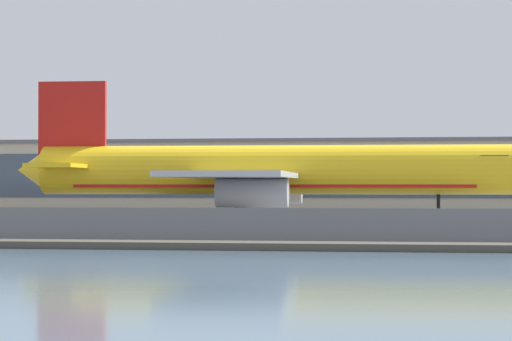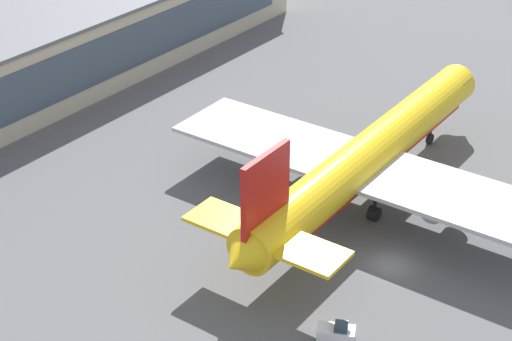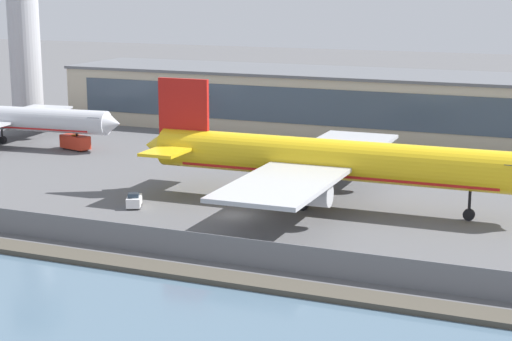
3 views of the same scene
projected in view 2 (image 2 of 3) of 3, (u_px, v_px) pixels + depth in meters
ground_plane at (391, 265)px, 82.36m from camera, size 500.00×500.00×0.00m
cargo_jet_yellow at (367, 157)px, 89.58m from camera, size 50.24×42.94×14.48m
baggage_tug at (337, 333)px, 72.54m from camera, size 2.81×3.58×1.80m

